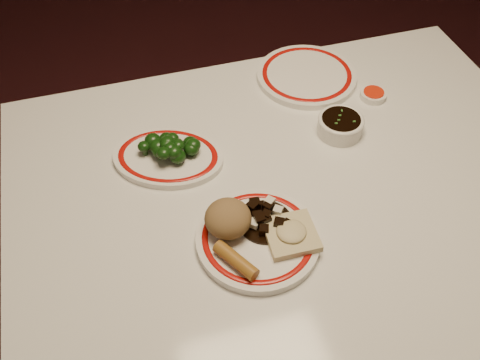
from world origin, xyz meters
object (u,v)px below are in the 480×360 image
broccoli_plate (168,157)px  broccoli_pile (170,146)px  dining_table (294,210)px  stirfry_heap (266,218)px  main_plate (258,239)px  spring_roll (236,260)px  rice_mound (228,218)px  soy_bowl (340,126)px  fried_wonton (291,234)px

broccoli_plate → broccoli_pile: bearing=-3.2°
dining_table → broccoli_plate: broccoli_plate is taller
dining_table → broccoli_plate: bearing=149.5°
dining_table → stirfry_heap: (-0.10, -0.09, 0.12)m
main_plate → stirfry_heap: stirfry_heap is taller
main_plate → spring_roll: bearing=-140.5°
rice_mound → broccoli_pile: rice_mound is taller
main_plate → stirfry_heap: size_ratio=2.24×
main_plate → rice_mound: rice_mound is taller
spring_roll → soy_bowl: spring_roll is taller
dining_table → main_plate: 0.20m
spring_roll → fried_wonton: same height
main_plate → soy_bowl: soy_bowl is taller
dining_table → rice_mound: size_ratio=13.42×
fried_wonton → broccoli_plate: size_ratio=0.33×
broccoli_plate → spring_roll: bearing=-78.6°
spring_roll → fried_wonton: bearing=-16.1°
main_plate → broccoli_pile: 0.29m
spring_roll → broccoli_pile: (-0.06, 0.31, 0.01)m
broccoli_plate → broccoli_pile: size_ratio=2.21×
main_plate → broccoli_pile: bearing=113.4°
stirfry_heap → broccoli_pile: bearing=120.7°
dining_table → fried_wonton: size_ratio=12.23×
rice_mound → fried_wonton: size_ratio=0.91×
spring_roll → fried_wonton: size_ratio=0.96×
soy_bowl → main_plate: bearing=-138.9°
rice_mound → broccoli_pile: bearing=105.7°
rice_mound → spring_roll: bearing=-96.0°
spring_roll → broccoli_pile: bearing=70.3°
dining_table → broccoli_pile: bearing=148.8°
rice_mound → broccoli_pile: 0.24m
main_plate → rice_mound: size_ratio=2.68×
spring_roll → broccoli_plate: (-0.06, 0.31, -0.02)m
dining_table → broccoli_plate: size_ratio=4.08×
fried_wonton → broccoli_pile: size_ratio=0.74×
dining_table → spring_roll: spring_roll is taller
fried_wonton → spring_roll: bearing=-166.2°
main_plate → broccoli_plate: (-0.12, 0.26, -0.00)m
dining_table → fried_wonton: (-0.07, -0.14, 0.12)m
broccoli_plate → soy_bowl: bearing=-3.6°
dining_table → main_plate: size_ratio=5.02×
main_plate → dining_table: bearing=43.5°
fried_wonton → main_plate: bearing=161.9°
soy_bowl → spring_roll: bearing=-139.2°
stirfry_heap → broccoli_pile: 0.27m
dining_table → rice_mound: (-0.17, -0.09, 0.14)m
rice_mound → broccoli_plate: bearing=107.2°
fried_wonton → stirfry_heap: stirfry_heap is taller
rice_mound → soy_bowl: bearing=32.4°
fried_wonton → stirfry_heap: 0.06m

